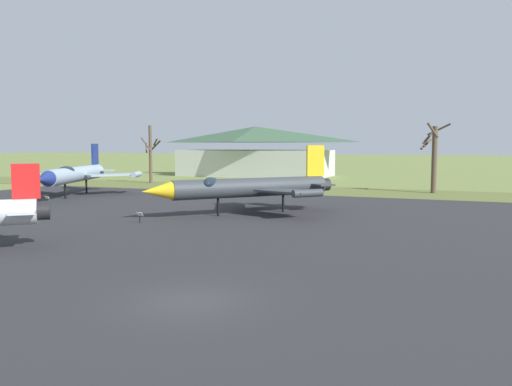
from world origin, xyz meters
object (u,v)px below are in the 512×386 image
object	(u,v)px
info_placard_rear_left	(140,216)
jet_fighter_rear_left	(247,187)
visitor_building	(255,152)
jet_fighter_rear_center	(74,174)
info_placard_rear_center	(47,199)

from	to	relation	value
info_placard_rear_left	jet_fighter_rear_left	bearing A→B (deg)	53.85
visitor_building	jet_fighter_rear_center	bearing A→B (deg)	-95.32
jet_fighter_rear_center	info_placard_rear_left	xyz separation A→B (m)	(18.60, -14.27, -1.99)
jet_fighter_rear_center	jet_fighter_rear_left	bearing A→B (deg)	-15.89
jet_fighter_rear_center	info_placard_rear_center	distance (m)	8.46
jet_fighter_rear_center	visitor_building	bearing A→B (deg)	84.68
jet_fighter_rear_center	info_placard_rear_center	size ratio (longest dim) A/B	20.37
info_placard_rear_center	info_placard_rear_left	distance (m)	16.77
jet_fighter_rear_center	jet_fighter_rear_left	world-z (taller)	jet_fighter_rear_center
info_placard_rear_left	info_placard_rear_center	bearing A→B (deg)	156.42
info_placard_rear_left	visitor_building	size ratio (longest dim) A/B	0.03
jet_fighter_rear_center	visitor_building	size ratio (longest dim) A/B	0.61
jet_fighter_rear_left	info_placard_rear_left	bearing A→B (deg)	-126.15
jet_fighter_rear_center	info_placard_rear_left	world-z (taller)	jet_fighter_rear_center
jet_fighter_rear_center	info_placard_rear_center	world-z (taller)	jet_fighter_rear_center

